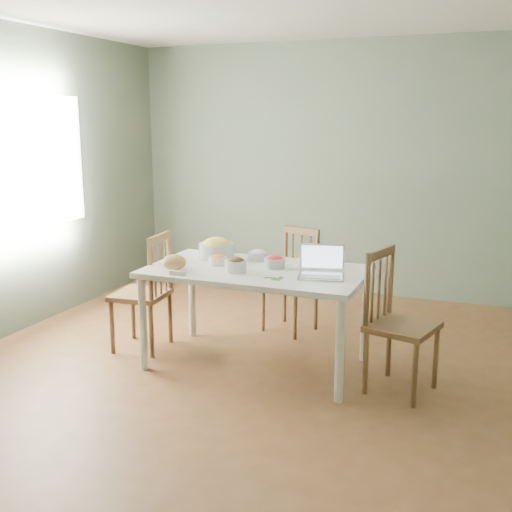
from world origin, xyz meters
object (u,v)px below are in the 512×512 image
at_px(chair_far, 290,281).
at_px(laptop, 321,262).
at_px(bread_boule, 174,262).
at_px(chair_left, 141,292).
at_px(chair_right, 403,323).
at_px(bowl_squash, 217,248).
at_px(dining_table, 256,317).

relative_size(chair_far, laptop, 2.81).
relative_size(chair_far, bread_boule, 5.19).
height_order(chair_left, laptop, laptop).
height_order(chair_left, chair_right, chair_right).
height_order(bread_boule, laptop, laptop).
distance_m(chair_left, laptop, 1.61).
bearing_deg(chair_left, laptop, 82.06).
xyz_separation_m(chair_left, bread_boule, (0.46, -0.24, 0.34)).
bearing_deg(bowl_squash, laptop, -16.87).
relative_size(chair_right, bread_boule, 5.64).
bearing_deg(chair_right, chair_far, 65.54).
relative_size(chair_far, bowl_squash, 3.20).
xyz_separation_m(chair_right, laptop, (-0.59, -0.00, 0.38)).
height_order(dining_table, chair_right, chair_right).
xyz_separation_m(dining_table, laptop, (0.53, -0.07, 0.50)).
relative_size(dining_table, chair_right, 1.64).
xyz_separation_m(chair_left, chair_right, (2.15, -0.06, 0.01)).
bearing_deg(laptop, chair_left, 164.24).
bearing_deg(dining_table, bowl_squash, 153.14).
distance_m(chair_far, chair_left, 1.34).
relative_size(chair_right, bowl_squash, 3.48).
bearing_deg(chair_right, bowl_squash, 94.33).
bearing_deg(bowl_squash, dining_table, -26.86).
relative_size(bread_boule, bowl_squash, 0.62).
height_order(chair_right, bread_boule, chair_right).
height_order(bowl_squash, laptop, laptop).
relative_size(dining_table, bread_boule, 9.25).
bearing_deg(bread_boule, laptop, 9.21).
relative_size(chair_left, chair_right, 0.97).
bearing_deg(chair_far, bowl_squash, -106.15).
bearing_deg(chair_left, chair_far, 125.28).
xyz_separation_m(bread_boule, bowl_squash, (0.13, 0.47, 0.03)).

